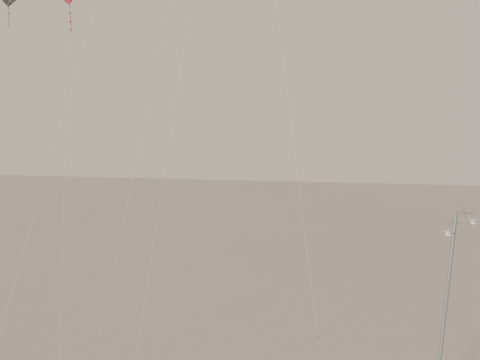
# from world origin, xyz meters

# --- Properties ---
(street_lamp) EXTENTS (1.70, 0.68, 9.06)m
(street_lamp) POSITION_xyz_m (11.86, 5.38, 4.84)
(street_lamp) COLOR #94979C
(street_lamp) RESTS_ON ground
(kite_3) EXTENTS (1.20, 0.94, 18.44)m
(kite_3) POSITION_xyz_m (-4.62, 1.21, 13.51)
(kite_3) COLOR maroon
(kite_3) RESTS_ON ground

